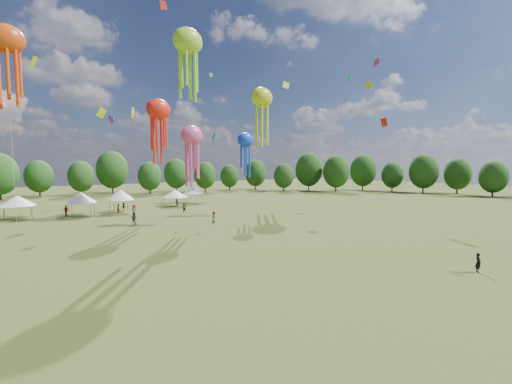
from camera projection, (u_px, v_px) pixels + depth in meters
ground at (394, 289)px, 23.15m from camera, size 300.00×300.00×0.00m
observer_main at (478, 263)px, 26.78m from camera, size 0.69×0.69×1.62m
spectator_near at (134, 218)px, 48.55m from camera, size 1.13×1.12×1.84m
spectators_far at (148, 209)px, 60.14m from camera, size 22.18×23.79×1.90m
festival_tents at (122, 195)px, 63.55m from camera, size 38.08×9.91×4.32m
show_kites at (201, 100)px, 58.25m from camera, size 51.50×19.69×30.36m
small_kites at (158, 32)px, 53.25m from camera, size 75.58×55.22×44.27m
treeline at (112, 176)px, 70.08m from camera, size 201.57×95.24×13.43m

